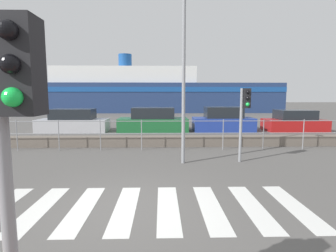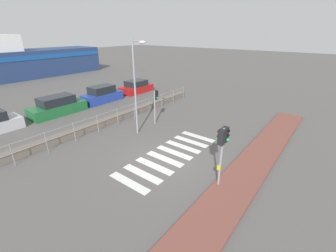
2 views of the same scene
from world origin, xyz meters
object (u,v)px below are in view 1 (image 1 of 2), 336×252
at_px(traffic_light_far, 245,108).
at_px(streetlamp, 184,50).
at_px(parked_car_silver, 73,122).
at_px(parked_car_red, 294,122).
at_px(ferry_boat, 149,93).
at_px(parked_car_green, 153,121).
at_px(traffic_light_near, 0,109).
at_px(parked_car_blue, 223,121).

xyz_separation_m(traffic_light_far, streetlamp, (-2.15, -0.32, 1.91)).
xyz_separation_m(parked_car_silver, parked_car_red, (14.61, -0.00, -0.04)).
relative_size(ferry_boat, parked_car_green, 7.60).
bearing_deg(parked_car_silver, streetlamp, -52.26).
bearing_deg(traffic_light_near, parked_car_green, 87.75).
relative_size(traffic_light_near, traffic_light_far, 1.12).
height_order(traffic_light_near, parked_car_green, traffic_light_near).
bearing_deg(ferry_boat, parked_car_silver, -101.51).
distance_m(ferry_boat, parked_car_blue, 20.83).
height_order(streetlamp, parked_car_red, streetlamp).
height_order(ferry_boat, parked_car_silver, ferry_boat).
bearing_deg(traffic_light_near, parked_car_blue, 71.10).
height_order(ferry_boat, parked_car_green, ferry_boat).
height_order(traffic_light_near, parked_car_silver, traffic_light_near).
distance_m(traffic_light_far, ferry_boat, 28.38).
height_order(parked_car_silver, parked_car_red, parked_car_silver).
bearing_deg(traffic_light_near, parked_car_silver, 106.80).
xyz_separation_m(traffic_light_near, streetlamp, (1.89, 6.86, 1.55)).
bearing_deg(parked_car_red, traffic_light_near, -123.26).
distance_m(streetlamp, parked_car_silver, 11.09).
bearing_deg(traffic_light_far, parked_car_silver, 136.93).
bearing_deg(streetlamp, parked_car_silver, 127.74).
bearing_deg(parked_car_blue, parked_car_red, -0.00).
bearing_deg(parked_car_green, streetlamp, -81.25).
distance_m(traffic_light_near, parked_car_silver, 16.02).
bearing_deg(traffic_light_far, traffic_light_near, -119.37).
bearing_deg(traffic_light_far, streetlamp, -171.61).
xyz_separation_m(traffic_light_far, ferry_boat, (-4.59, 28.00, 0.70)).
distance_m(traffic_light_near, parked_car_blue, 16.20).
height_order(parked_car_silver, parked_car_green, parked_car_green).
xyz_separation_m(parked_car_silver, parked_car_blue, (9.83, 0.00, 0.05)).
xyz_separation_m(traffic_light_near, parked_car_silver, (-4.60, 15.26, -1.64)).
xyz_separation_m(traffic_light_near, parked_car_blue, (5.22, 15.26, -1.59)).
bearing_deg(streetlamp, traffic_light_far, 8.39).
height_order(traffic_light_far, parked_car_red, traffic_light_far).
relative_size(streetlamp, parked_car_silver, 1.39).
relative_size(traffic_light_far, streetlamp, 0.42).
bearing_deg(parked_car_silver, traffic_light_near, -73.20).
bearing_deg(parked_car_red, parked_car_green, 180.00).
relative_size(traffic_light_near, parked_car_green, 0.64).
distance_m(parked_car_green, parked_car_red, 9.41).
relative_size(streetlamp, parked_car_red, 1.60).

